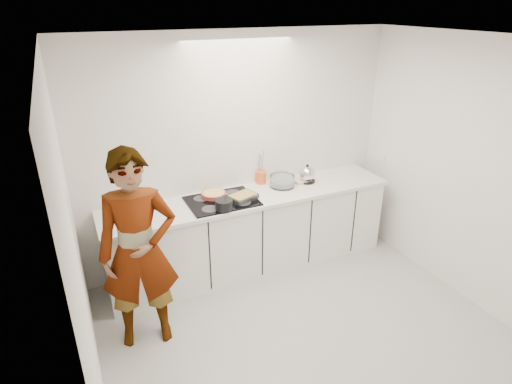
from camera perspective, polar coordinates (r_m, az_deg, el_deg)
name	(u,v)px	position (r m, az deg, el deg)	size (l,w,h in m)	color
floor	(308,336)	(4.22, 6.97, -18.50)	(3.60, 3.20, 0.00)	#ADADAB
ceiling	(327,41)	(3.13, 9.48, 19.29)	(3.60, 3.20, 0.00)	white
wall_back	(239,153)	(4.79, -2.23, 5.28)	(3.60, 0.00, 2.60)	white
wall_front	(489,343)	(2.53, 28.67, -17.22)	(3.60, 0.00, 2.60)	white
wall_left	(78,264)	(3.02, -22.64, -8.81)	(0.00, 3.20, 2.60)	white
wall_right	(473,176)	(4.66, 26.96, 1.97)	(0.02, 3.20, 2.60)	white
base_cabinets	(252,233)	(4.88, -0.60, -5.49)	(3.20, 0.58, 0.87)	white
countertop	(251,197)	(4.67, -0.63, -0.64)	(3.24, 0.64, 0.04)	white
hob	(222,201)	(4.52, -4.57, -1.20)	(0.72, 0.54, 0.01)	black
tart_dish	(214,194)	(4.62, -5.68, -0.27)	(0.33, 0.33, 0.04)	#B04134
saucepan	(224,204)	(4.31, -4.30, -1.67)	(0.21, 0.21, 0.17)	black
baking_dish	(243,197)	(4.52, -1.77, -0.62)	(0.33, 0.29, 0.05)	silver
mixing_bowl	(282,181)	(4.87, 3.52, 1.43)	(0.35, 0.35, 0.13)	silver
tea_towel	(302,181)	(5.02, 6.14, 1.48)	(0.19, 0.14, 0.03)	white
kettle	(307,174)	(5.01, 6.82, 2.34)	(0.25, 0.25, 0.22)	black
utensil_crock	(261,177)	(4.95, 0.68, 1.98)	(0.11, 0.11, 0.14)	#F55C22
cook	(139,252)	(3.78, -15.37, -7.68)	(0.66, 0.44, 1.82)	white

